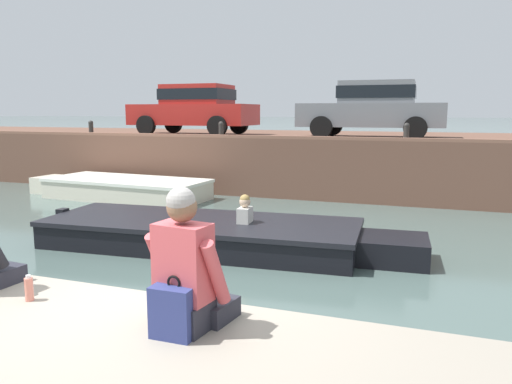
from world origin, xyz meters
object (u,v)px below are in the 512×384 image
(mooring_bollard_east, at_px, (406,131))
(car_left_inner_grey, at_px, (373,107))
(motorboat_passing, at_px, (215,234))
(mooring_bollard_mid, at_px, (221,129))
(person_seated_right, at_px, (188,274))
(boat_moored_west_cream, at_px, (120,188))
(bottle_drink, at_px, (29,289))
(car_leftmost_red, at_px, (195,107))
(mooring_bollard_west, at_px, (91,127))
(backpack_on_ledge, at_px, (175,311))

(mooring_bollard_east, bearing_deg, car_left_inner_grey, 126.53)
(motorboat_passing, xyz_separation_m, mooring_bollard_mid, (-2.20, 5.31, 1.62))
(person_seated_right, bearing_deg, boat_moored_west_cream, 127.42)
(boat_moored_west_cream, xyz_separation_m, bottle_drink, (5.17, -8.54, 0.73))
(mooring_bollard_mid, relative_size, mooring_bollard_east, 1.00)
(car_leftmost_red, height_order, mooring_bollard_mid, car_leftmost_red)
(mooring_bollard_west, xyz_separation_m, bottle_drink, (7.26, -10.12, -0.86))
(person_seated_right, xyz_separation_m, bottle_drink, (-1.37, -0.00, -0.28))
(car_left_inner_grey, height_order, mooring_bollard_east, car_left_inner_grey)
(car_left_inner_grey, relative_size, mooring_bollard_east, 8.91)
(motorboat_passing, height_order, car_left_inner_grey, car_left_inner_grey)
(boat_moored_west_cream, height_order, motorboat_passing, motorboat_passing)
(motorboat_passing, height_order, backpack_on_ledge, backpack_on_ledge)
(person_seated_right, height_order, bottle_drink, person_seated_right)
(motorboat_passing, distance_m, car_left_inner_grey, 7.24)
(mooring_bollard_east, distance_m, backpack_on_ledge, 10.34)
(car_leftmost_red, bearing_deg, mooring_bollard_west, -155.68)
(boat_moored_west_cream, relative_size, bottle_drink, 26.40)
(motorboat_passing, xyz_separation_m, bottle_drink, (0.64, -4.81, 0.76))
(mooring_bollard_mid, xyz_separation_m, mooring_bollard_east, (5.02, 0.00, 0.00))
(boat_moored_west_cream, distance_m, person_seated_right, 10.80)
(motorboat_passing, xyz_separation_m, car_leftmost_red, (-3.68, 6.64, 2.22))
(person_seated_right, height_order, backpack_on_ledge, person_seated_right)
(boat_moored_west_cream, distance_m, bottle_drink, 10.01)
(motorboat_passing, height_order, car_leftmost_red, car_leftmost_red)
(motorboat_passing, distance_m, car_leftmost_red, 7.91)
(mooring_bollard_mid, bearing_deg, motorboat_passing, -67.49)
(car_leftmost_red, bearing_deg, bottle_drink, -69.35)
(motorboat_passing, xyz_separation_m, person_seated_right, (2.01, -4.81, 1.03))
(mooring_bollard_mid, bearing_deg, backpack_on_ledge, -67.79)
(person_seated_right, bearing_deg, car_left_inner_grey, 90.90)
(mooring_bollard_east, relative_size, bottle_drink, 2.18)
(mooring_bollard_west, distance_m, mooring_bollard_mid, 4.42)
(mooring_bollard_west, relative_size, bottle_drink, 2.18)
(mooring_bollard_east, bearing_deg, backpack_on_ledge, -94.56)
(car_left_inner_grey, bearing_deg, motorboat_passing, -105.38)
(boat_moored_west_cream, relative_size, car_left_inner_grey, 1.36)
(person_seated_right, bearing_deg, backpack_on_ledge, -94.87)
(mooring_bollard_east, distance_m, bottle_drink, 10.39)
(mooring_bollard_west, height_order, mooring_bollard_mid, same)
(boat_moored_west_cream, distance_m, mooring_bollard_east, 7.68)
(motorboat_passing, bearing_deg, mooring_bollard_mid, 112.51)
(boat_moored_west_cream, height_order, backpack_on_ledge, backpack_on_ledge)
(car_left_inner_grey, relative_size, mooring_bollard_mid, 8.91)
(mooring_bollard_mid, bearing_deg, car_left_inner_grey, 18.31)
(mooring_bollard_mid, bearing_deg, car_leftmost_red, 137.94)
(mooring_bollard_west, height_order, mooring_bollard_east, same)
(boat_moored_west_cream, bearing_deg, car_left_inner_grey, 24.62)
(car_leftmost_red, distance_m, mooring_bollard_west, 3.29)
(car_left_inner_grey, distance_m, bottle_drink, 11.61)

